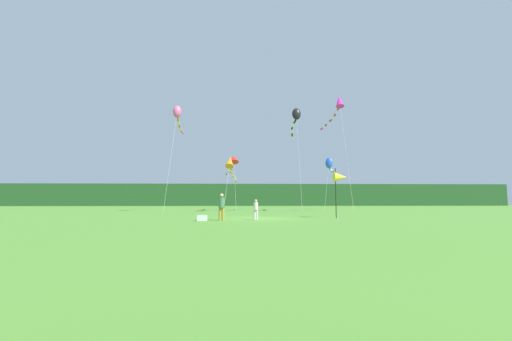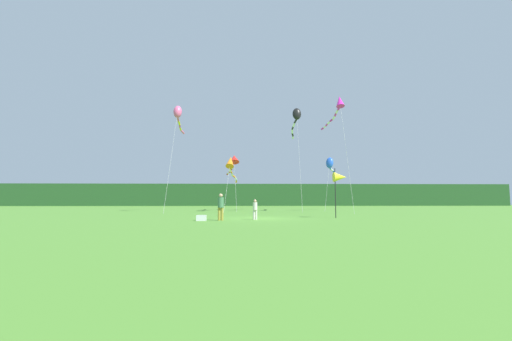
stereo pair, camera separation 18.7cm
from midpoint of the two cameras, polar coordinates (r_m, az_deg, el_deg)
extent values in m
plane|color=#4C842D|center=(22.70, 0.39, -8.34)|extent=(120.00, 120.00, 0.00)
cube|color=#234C23|center=(67.65, -1.45, -4.27)|extent=(108.00, 3.07, 4.46)
cylinder|color=olive|center=(20.53, -6.55, -7.54)|extent=(0.17, 0.17, 0.80)
cylinder|color=olive|center=(20.52, -6.04, -7.55)|extent=(0.17, 0.17, 0.80)
cylinder|color=#3F724C|center=(20.50, -6.27, -5.55)|extent=(0.37, 0.37, 0.63)
sphere|color=tan|center=(20.50, -6.26, -4.34)|extent=(0.23, 0.23, 0.23)
cylinder|color=silver|center=(21.25, -0.48, -7.72)|extent=(0.13, 0.13, 0.62)
cylinder|color=silver|center=(21.26, -0.09, -7.72)|extent=(0.13, 0.13, 0.62)
cylinder|color=silver|center=(21.24, -0.29, -6.22)|extent=(0.29, 0.29, 0.49)
sphere|color=tan|center=(21.23, -0.29, -5.31)|extent=(0.18, 0.18, 0.18)
cube|color=silver|center=(20.44, -9.60, -8.15)|extent=(0.59, 0.35, 0.34)
cylinder|color=black|center=(23.78, 13.49, -3.83)|extent=(0.06, 0.06, 3.50)
cone|color=yellow|center=(23.93, 14.24, -1.13)|extent=(0.90, 0.70, 0.70)
cylinder|color=#B2B2B2|center=(33.11, -5.26, -2.67)|extent=(0.47, 3.55, 5.35)
cone|color=orange|center=(35.07, -4.72, 1.57)|extent=(1.07, 1.57, 1.59)
cylinder|color=orange|center=(35.45, -4.72, 0.50)|extent=(0.24, 0.93, 0.37)
cylinder|color=white|center=(36.31, -4.72, 0.11)|extent=(0.23, 0.92, 0.35)
cylinder|color=orange|center=(37.17, -4.59, -0.23)|extent=(0.33, 0.93, 0.33)
cylinder|color=white|center=(38.03, -4.43, -0.61)|extent=(0.22, 0.94, 0.41)
cylinder|color=orange|center=(38.87, -4.15, -0.99)|extent=(0.50, 0.94, 0.37)
cylinder|color=white|center=(39.70, -3.79, -1.40)|extent=(0.36, 0.96, 0.46)
cylinder|color=orange|center=(40.56, -3.69, -1.84)|extent=(0.26, 0.95, 0.44)
cylinder|color=#B2B2B2|center=(35.89, -3.82, -2.38)|extent=(0.38, 2.63, 5.94)
cone|color=red|center=(37.44, -4.02, 2.07)|extent=(1.27, 1.51, 1.28)
cylinder|color=red|center=(37.66, -4.15, 1.42)|extent=(0.38, 0.62, 0.26)
cylinder|color=white|center=(38.20, -4.33, 1.15)|extent=(0.29, 0.65, 0.36)
cylinder|color=red|center=(38.74, -4.38, 0.82)|extent=(0.23, 0.63, 0.35)
cylinder|color=white|center=(39.29, -4.40, 0.52)|extent=(0.24, 0.63, 0.34)
cylinder|color=red|center=(39.82, -4.52, 0.23)|extent=(0.38, 0.65, 0.34)
cylinder|color=white|center=(40.35, -4.76, -0.02)|extent=(0.41, 0.63, 0.30)
cylinder|color=red|center=(40.89, -4.91, -0.23)|extent=(0.25, 0.61, 0.30)
cylinder|color=white|center=(41.43, -5.05, -0.40)|extent=(0.40, 0.62, 0.26)
cylinder|color=red|center=(41.97, -5.23, -0.58)|extent=(0.32, 0.63, 0.31)
cylinder|color=#B2B2B2|center=(33.71, 7.38, 1.76)|extent=(0.10, 3.31, 10.56)
ellipsoid|color=black|center=(36.30, 6.90, 9.75)|extent=(0.95, 0.86, 1.43)
cylinder|color=black|center=(36.53, 6.71, 8.59)|extent=(0.33, 0.91, 0.44)
cylinder|color=white|center=(37.26, 6.40, 7.94)|extent=(0.23, 0.89, 0.43)
cylinder|color=black|center=(38.02, 6.19, 7.40)|extent=(0.21, 0.86, 0.31)
cylinder|color=white|center=(38.79, 6.10, 6.86)|extent=(0.32, 0.92, 0.47)
cylinder|color=black|center=(39.56, 6.16, 6.27)|extent=(0.41, 0.90, 0.40)
cylinder|color=white|center=(40.34, 6.21, 5.79)|extent=(0.32, 0.89, 0.34)
cylinder|color=#B2B2B2|center=(32.77, 15.29, 2.82)|extent=(0.10, 3.37, 11.39)
cone|color=#E026B2|center=(35.53, 14.18, 11.58)|extent=(0.88, 1.18, 1.39)
cylinder|color=#E026B2|center=(35.68, 14.03, 10.52)|extent=(0.22, 0.75, 0.41)
cylinder|color=white|center=(36.25, 13.71, 9.96)|extent=(0.22, 0.73, 0.35)
cylinder|color=#E026B2|center=(36.86, 13.45, 9.47)|extent=(0.27, 0.74, 0.34)
cylinder|color=white|center=(37.45, 13.19, 8.97)|extent=(0.25, 0.75, 0.38)
cylinder|color=#E026B2|center=(38.03, 12.78, 8.54)|extent=(0.33, 0.73, 0.28)
cylinder|color=white|center=(38.60, 12.34, 8.17)|extent=(0.33, 0.74, 0.32)
cylinder|color=#E026B2|center=(39.20, 12.00, 7.80)|extent=(0.21, 0.71, 0.28)
cylinder|color=white|center=(39.81, 11.68, 7.48)|extent=(0.29, 0.72, 0.27)
cylinder|color=#E026B2|center=(40.41, 11.31, 7.19)|extent=(0.32, 0.73, 0.27)
cylinder|color=#B2B2B2|center=(33.24, -14.79, 1.97)|extent=(0.32, 3.86, 10.54)
ellipsoid|color=#E5598C|center=(36.05, -13.70, 9.93)|extent=(0.95, 1.20, 1.50)
cylinder|color=#E5598C|center=(36.25, -13.65, 8.76)|extent=(0.26, 0.83, 0.44)
cylinder|color=yellow|center=(36.91, -13.48, 8.11)|extent=(0.22, 0.82, 0.44)
cylinder|color=#E5598C|center=(37.60, -13.36, 7.58)|extent=(0.32, 0.81, 0.33)
cylinder|color=yellow|center=(38.30, -13.26, 7.13)|extent=(0.24, 0.80, 0.34)
cylinder|color=#E5598C|center=(38.94, -12.93, 6.63)|extent=(0.43, 0.84, 0.44)
cylinder|color=#B2B2B2|center=(37.20, 12.08, -2.73)|extent=(1.08, 1.67, 5.48)
ellipsoid|color=blue|center=(38.33, 12.46, 1.31)|extent=(1.18, 1.19, 1.37)
cylinder|color=blue|center=(38.65, 12.54, 0.42)|extent=(0.47, 0.81, 0.32)
cylinder|color=white|center=(39.37, 12.79, 0.14)|extent=(0.62, 0.77, 0.33)
cylinder|color=blue|center=(40.09, 13.08, -0.12)|extent=(0.53, 0.79, 0.30)
cylinder|color=white|center=(40.82, 13.32, -0.35)|extent=(0.56, 0.78, 0.31)
cylinder|color=blue|center=(41.51, 13.69, -0.64)|extent=(0.69, 0.73, 0.39)
cylinder|color=white|center=(42.17, 14.18, -0.92)|extent=(0.71, 0.69, 0.32)
cylinder|color=blue|center=(42.87, 14.45, -1.13)|extent=(0.44, 0.81, 0.31)
camera|label=1|loc=(0.09, -90.19, 0.02)|focal=22.97mm
camera|label=2|loc=(0.09, 89.81, -0.02)|focal=22.97mm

